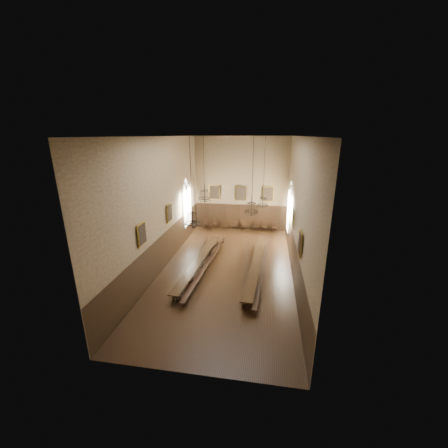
% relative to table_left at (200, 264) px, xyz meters
% --- Properties ---
extents(floor, '(9.00, 18.00, 0.02)m').
position_rel_table_left_xyz_m(floor, '(1.94, 0.14, -0.38)').
color(floor, black).
rests_on(floor, ground).
extents(ceiling, '(9.00, 18.00, 0.02)m').
position_rel_table_left_xyz_m(ceiling, '(1.94, 0.14, 8.64)').
color(ceiling, black).
rests_on(ceiling, ground).
extents(wall_back, '(9.00, 0.02, 9.00)m').
position_rel_table_left_xyz_m(wall_back, '(1.94, 9.15, 4.13)').
color(wall_back, '#907C58').
rests_on(wall_back, ground).
extents(wall_front, '(9.00, 0.02, 9.00)m').
position_rel_table_left_xyz_m(wall_front, '(1.94, -8.87, 4.13)').
color(wall_front, '#907C58').
rests_on(wall_front, ground).
extents(wall_left, '(0.02, 18.00, 9.00)m').
position_rel_table_left_xyz_m(wall_left, '(-2.57, 0.14, 4.13)').
color(wall_left, '#907C58').
rests_on(wall_left, ground).
extents(wall_right, '(0.02, 18.00, 9.00)m').
position_rel_table_left_xyz_m(wall_right, '(6.45, 0.14, 4.13)').
color(wall_right, '#907C58').
rests_on(wall_right, ground).
extents(wainscot_panelling, '(9.00, 18.00, 2.50)m').
position_rel_table_left_xyz_m(wainscot_panelling, '(1.94, 0.14, 0.88)').
color(wainscot_panelling, black).
rests_on(wainscot_panelling, floor).
extents(table_left, '(1.26, 9.45, 0.74)m').
position_rel_table_left_xyz_m(table_left, '(0.00, 0.00, 0.00)').
color(table_left, black).
rests_on(table_left, floor).
extents(table_right, '(1.33, 9.98, 0.78)m').
position_rel_table_left_xyz_m(table_right, '(4.01, 0.20, 0.02)').
color(table_right, black).
rests_on(table_right, floor).
extents(bench_left_outer, '(0.75, 9.57, 0.43)m').
position_rel_table_left_xyz_m(bench_left_outer, '(-0.54, 0.40, -0.09)').
color(bench_left_outer, black).
rests_on(bench_left_outer, floor).
extents(bench_left_inner, '(0.97, 10.41, 0.47)m').
position_rel_table_left_xyz_m(bench_left_inner, '(0.57, 0.26, -0.07)').
color(bench_left_inner, black).
rests_on(bench_left_inner, floor).
extents(bench_right_inner, '(0.77, 9.13, 0.41)m').
position_rel_table_left_xyz_m(bench_right_inner, '(3.32, 0.10, -0.11)').
color(bench_right_inner, black).
rests_on(bench_right_inner, floor).
extents(bench_right_outer, '(0.93, 9.59, 0.43)m').
position_rel_table_left_xyz_m(bench_right_outer, '(4.44, -0.10, -0.09)').
color(bench_right_outer, black).
rests_on(bench_right_outer, floor).
extents(chair_0, '(0.52, 0.52, 1.01)m').
position_rel_table_left_xyz_m(chair_0, '(-1.54, 8.74, -0.06)').
color(chair_0, black).
rests_on(chair_0, floor).
extents(chair_1, '(0.52, 0.52, 1.04)m').
position_rel_table_left_xyz_m(chair_1, '(-0.63, 8.74, -0.05)').
color(chair_1, black).
rests_on(chair_1, floor).
extents(chair_2, '(0.46, 0.46, 0.95)m').
position_rel_table_left_xyz_m(chair_2, '(0.38, 8.66, -0.08)').
color(chair_2, black).
rests_on(chair_2, floor).
extents(chair_3, '(0.52, 0.52, 0.95)m').
position_rel_table_left_xyz_m(chair_3, '(1.49, 8.69, -0.08)').
color(chair_3, black).
rests_on(chair_3, floor).
extents(chair_4, '(0.50, 0.50, 1.03)m').
position_rel_table_left_xyz_m(chair_4, '(2.33, 8.70, -0.06)').
color(chair_4, black).
rests_on(chair_4, floor).
extents(chair_5, '(0.52, 0.52, 1.04)m').
position_rel_table_left_xyz_m(chair_5, '(3.56, 8.65, -0.05)').
color(chair_5, black).
rests_on(chair_5, floor).
extents(chair_6, '(0.54, 0.54, 1.00)m').
position_rel_table_left_xyz_m(chair_6, '(4.34, 8.76, -0.06)').
color(chair_6, black).
rests_on(chair_6, floor).
extents(chair_7, '(0.49, 0.49, 0.98)m').
position_rel_table_left_xyz_m(chair_7, '(5.35, 8.66, -0.07)').
color(chair_7, black).
rests_on(chair_7, floor).
extents(chandelier_back_left, '(0.89, 0.89, 4.52)m').
position_rel_table_left_xyz_m(chandelier_back_left, '(-0.04, 2.18, 4.56)').
color(chandelier_back_left, black).
rests_on(chandelier_back_left, ceiling).
extents(chandelier_back_right, '(0.78, 0.78, 4.85)m').
position_rel_table_left_xyz_m(chandelier_back_right, '(4.21, 2.17, 4.28)').
color(chandelier_back_right, black).
rests_on(chandelier_back_right, ceiling).
extents(chandelier_front_left, '(0.89, 0.89, 4.99)m').
position_rel_table_left_xyz_m(chandelier_front_left, '(0.27, -2.32, 4.11)').
color(chandelier_front_left, black).
rests_on(chandelier_front_left, ceiling).
extents(chandelier_front_right, '(0.76, 0.76, 4.23)m').
position_rel_table_left_xyz_m(chandelier_front_right, '(3.66, -1.92, 4.84)').
color(chandelier_front_right, black).
rests_on(chandelier_front_right, ceiling).
extents(portrait_back_0, '(1.10, 0.12, 1.40)m').
position_rel_table_left_xyz_m(portrait_back_0, '(-0.66, 9.02, 3.33)').
color(portrait_back_0, '#B5902B').
rests_on(portrait_back_0, wall_back).
extents(portrait_back_1, '(1.10, 0.12, 1.40)m').
position_rel_table_left_xyz_m(portrait_back_1, '(1.94, 9.02, 3.33)').
color(portrait_back_1, '#B5902B').
rests_on(portrait_back_1, wall_back).
extents(portrait_back_2, '(1.10, 0.12, 1.40)m').
position_rel_table_left_xyz_m(portrait_back_2, '(4.54, 9.02, 3.33)').
color(portrait_back_2, '#B5902B').
rests_on(portrait_back_2, wall_back).
extents(portrait_left_0, '(0.12, 1.00, 1.30)m').
position_rel_table_left_xyz_m(portrait_left_0, '(-2.44, 1.14, 3.33)').
color(portrait_left_0, '#B5902B').
rests_on(portrait_left_0, wall_left).
extents(portrait_left_1, '(0.12, 1.00, 1.30)m').
position_rel_table_left_xyz_m(portrait_left_1, '(-2.44, -3.36, 3.33)').
color(portrait_left_1, '#B5902B').
rests_on(portrait_left_1, wall_left).
extents(portrait_right_0, '(0.12, 1.00, 1.30)m').
position_rel_table_left_xyz_m(portrait_right_0, '(6.32, 1.14, 3.33)').
color(portrait_right_0, '#B5902B').
rests_on(portrait_right_0, wall_right).
extents(portrait_right_1, '(0.12, 1.00, 1.30)m').
position_rel_table_left_xyz_m(portrait_right_1, '(6.32, -3.36, 3.33)').
color(portrait_right_1, '#B5902B').
rests_on(portrait_right_1, wall_right).
extents(window_right, '(0.20, 2.20, 4.60)m').
position_rel_table_left_xyz_m(window_right, '(6.37, 5.64, 3.03)').
color(window_right, white).
rests_on(window_right, wall_right).
extents(window_left, '(0.20, 2.20, 4.60)m').
position_rel_table_left_xyz_m(window_left, '(-2.49, 5.64, 3.03)').
color(window_left, white).
rests_on(window_left, wall_left).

